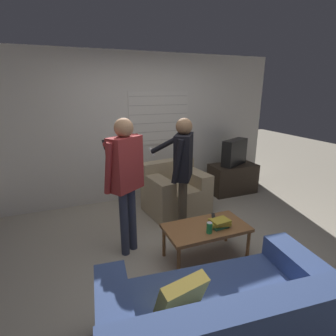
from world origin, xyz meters
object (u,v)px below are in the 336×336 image
Objects in this scene: spare_remote at (213,216)px; coffee_table at (206,230)px; soda_can at (209,228)px; book_stack at (220,223)px; tv at (234,152)px; person_left_standing at (125,171)px; couch_blue at (225,324)px; person_right_standing at (183,163)px; armchair_beige at (175,192)px.

coffee_table is at bearing -112.42° from spare_remote.
spare_remote is at bearing 52.09° from soda_can.
coffee_table is 3.88× the size of book_stack.
soda_can is at bearing 23.20° from tv.
coffee_table is 0.59× the size of person_left_standing.
person_left_standing reaches higher than spare_remote.
soda_can reaches higher than book_stack.
couch_blue reaches higher than spare_remote.
person_left_standing is at bearing 150.39° from book_stack.
person_left_standing reaches higher than soda_can.
couch_blue is 1.80m from person_left_standing.
person_left_standing is 1.23m from spare_remote.
book_stack reaches higher than coffee_table.
person_right_standing is at bearing 90.04° from coffee_table.
book_stack is (0.96, -0.55, -0.58)m from person_left_standing.
soda_can reaches higher than spare_remote.
soda_can is 0.39m from spare_remote.
soda_can is at bearing 71.71° from couch_blue.
soda_can is (0.78, -0.62, -0.57)m from person_left_standing.
soda_can is at bearing -72.61° from person_left_standing.
person_right_standing reaches higher than tv.
person_right_standing is 0.97m from soda_can.
armchair_beige is 1.15m from spare_remote.
armchair_beige is at bearing 80.89° from couch_blue.
book_stack is (0.61, 1.05, 0.17)m from couch_blue.
spare_remote is at bearing -125.52° from person_right_standing.
couch_blue is 1.14× the size of person_left_standing.
person_right_standing is at bearing 87.17° from soda_can.
tv is at bearing -173.96° from armchair_beige.
armchair_beige is 1.62× the size of tv.
tv is at bearing 48.83° from soda_can.
soda_can is at bearing -106.65° from coffee_table.
soda_can is 0.94× the size of spare_remote.
armchair_beige is 1.06× the size of coffee_table.
armchair_beige reaches higher than spare_remote.
spare_remote is (1.01, -0.32, -0.62)m from person_left_standing.
couch_blue is 1.99m from person_right_standing.
tv reaches higher than soda_can.
person_right_standing is (0.82, 0.19, -0.04)m from person_left_standing.
coffee_table is 0.93m from person_right_standing.
coffee_table is (0.47, 1.11, 0.08)m from couch_blue.
person_left_standing is at bearing -170.39° from spare_remote.
coffee_table is 7.25× the size of spare_remote.
couch_blue reaches higher than soda_can.
spare_remote is at bearing 22.58° from tv.
coffee_table is (-0.16, -1.31, 0.04)m from armchair_beige.
couch_blue reaches higher than book_stack.
soda_can is (-0.04, -0.14, 0.11)m from coffee_table.
tv is at bearing -23.80° from person_right_standing.
soda_can is (0.43, 0.98, 0.19)m from couch_blue.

